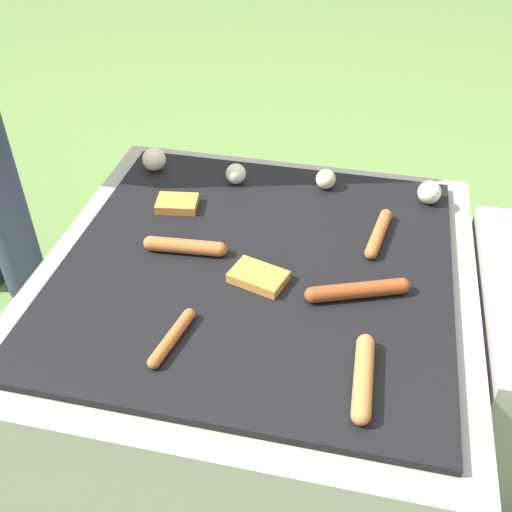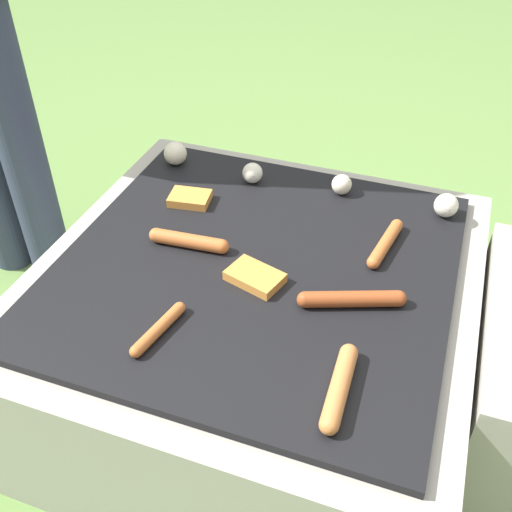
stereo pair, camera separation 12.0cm
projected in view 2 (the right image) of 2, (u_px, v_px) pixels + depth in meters
ground_plane at (256, 387)px, 1.47m from camera, size 14.00×14.00×0.00m
grill at (256, 332)px, 1.35m from camera, size 0.89×0.89×0.40m
sausage_front_center at (189, 241)px, 1.25m from camera, size 0.18×0.04×0.03m
sausage_front_right at (385, 243)px, 1.25m from camera, size 0.05×0.17×0.03m
sausage_mid_left at (352, 299)px, 1.11m from camera, size 0.19×0.09×0.03m
sausage_back_right at (159, 329)px, 1.06m from camera, size 0.05×0.14×0.02m
sausage_front_left at (339, 387)px, 0.96m from camera, size 0.04×0.18×0.03m
bread_slice_right at (190, 198)px, 1.39m from camera, size 0.10×0.08×0.02m
bread_slice_center at (255, 277)px, 1.17m from camera, size 0.12×0.10×0.02m
mushroom_row at (289, 176)px, 1.43m from camera, size 0.73×0.07×0.06m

